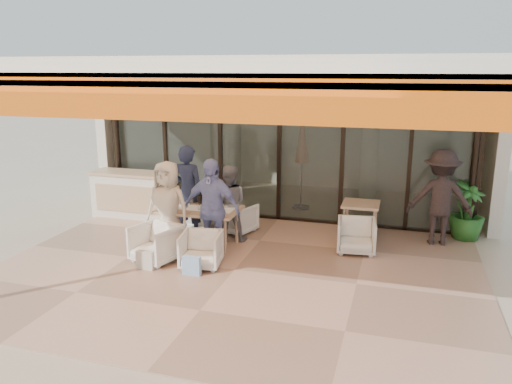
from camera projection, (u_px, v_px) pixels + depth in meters
ground at (235, 271)px, 8.31m from camera, size 70.00×70.00×0.00m
terrace_floor at (235, 271)px, 8.31m from camera, size 8.00×6.00×0.01m
terrace_structure at (227, 71)px, 7.28m from camera, size 8.00×6.00×3.40m
glass_storefront at (279, 149)px, 10.72m from camera, size 8.08×0.10×3.20m
interior_block at (302, 111)px, 12.71m from camera, size 9.05×3.62×3.52m
host_counter at (133, 194)px, 11.21m from camera, size 1.85×0.65×1.04m
dining_table at (199, 211)px, 9.32m from camera, size 1.50×0.90×0.93m
chair_far_left at (199, 214)px, 10.40m from camera, size 0.66×0.62×0.66m
chair_far_right at (237, 217)px, 10.16m from camera, size 0.82×0.79×0.68m
chair_near_left at (156, 242)px, 8.62m from camera, size 0.89×0.86×0.74m
chair_near_right at (201, 248)px, 8.40m from camera, size 0.75×0.71×0.68m
diner_navy at (188, 192)px, 9.79m from camera, size 0.71×0.50×1.86m
diner_grey at (229, 204)px, 9.60m from camera, size 0.85×0.74×1.50m
diner_cream at (168, 208)px, 8.97m from camera, size 0.85×0.57×1.70m
diner_periwinkle at (211, 209)px, 8.73m from camera, size 1.08×0.51×1.79m
tote_bag_cream at (145, 261)px, 8.30m from camera, size 0.30×0.10×0.34m
tote_bag_blue at (192, 266)px, 8.06m from camera, size 0.30×0.10×0.34m
side_table at (361, 208)px, 9.69m from camera, size 0.70×0.70×0.74m
side_chair at (356, 234)px, 9.06m from camera, size 0.75×0.71×0.70m
standing_woman at (440, 198)px, 9.36m from camera, size 1.21×0.72×1.83m
potted_palm at (467, 211)px, 9.70m from camera, size 0.93×0.93×1.17m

